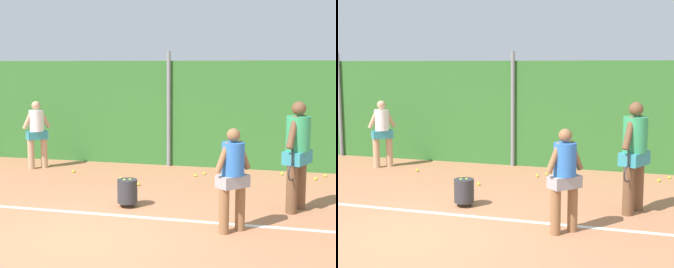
# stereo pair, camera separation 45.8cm
# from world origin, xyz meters

# --- Properties ---
(ground_plane) EXTENTS (26.72, 26.72, 0.00)m
(ground_plane) POSITION_xyz_m (0.00, 1.67, 0.00)
(ground_plane) COLOR #B2704C
(hedge_fence_backdrop) EXTENTS (17.37, 0.25, 2.63)m
(hedge_fence_backdrop) POSITION_xyz_m (0.00, 5.70, 1.32)
(hedge_fence_backdrop) COLOR #33702D
(hedge_fence_backdrop) RESTS_ON ground_plane
(fence_post_left) EXTENTS (0.10, 0.10, 2.86)m
(fence_post_left) POSITION_xyz_m (-5.01, 5.53, 1.43)
(fence_post_left) COLOR gray
(fence_post_left) RESTS_ON ground_plane
(fence_post_center) EXTENTS (0.10, 0.10, 2.86)m
(fence_post_center) POSITION_xyz_m (0.00, 5.53, 1.43)
(fence_post_center) COLOR gray
(fence_post_center) RESTS_ON ground_plane
(court_baseline_paint) EXTENTS (12.69, 0.10, 0.01)m
(court_baseline_paint) POSITION_xyz_m (0.00, 1.23, 0.00)
(court_baseline_paint) COLOR white
(court_baseline_paint) RESTS_ON ground_plane
(player_foreground_near) EXTENTS (0.52, 0.53, 1.60)m
(player_foreground_near) POSITION_xyz_m (2.16, 0.87, 0.90)
(player_foreground_near) COLOR #8C603D
(player_foreground_near) RESTS_ON ground_plane
(player_midcourt) EXTENTS (0.53, 0.83, 1.92)m
(player_midcourt) POSITION_xyz_m (3.11, 2.25, 1.08)
(player_midcourt) COLOR brown
(player_midcourt) RESTS_ON ground_plane
(player_backcourt_far) EXTENTS (0.55, 0.54, 1.66)m
(player_backcourt_far) POSITION_xyz_m (-3.05, 4.45, 0.93)
(player_backcourt_far) COLOR tan
(player_backcourt_far) RESTS_ON ground_plane
(ball_hopper) EXTENTS (0.36, 0.36, 0.51)m
(ball_hopper) POSITION_xyz_m (0.18, 1.77, 0.29)
(ball_hopper) COLOR #2D2D33
(ball_hopper) RESTS_ON ground_plane
(tennis_ball_0) EXTENTS (0.07, 0.07, 0.07)m
(tennis_ball_0) POSITION_xyz_m (-0.11, 3.33, 0.03)
(tennis_ball_0) COLOR #CCDB33
(tennis_ball_0) RESTS_ON ground_plane
(tennis_ball_1) EXTENTS (0.07, 0.07, 0.07)m
(tennis_ball_1) POSITION_xyz_m (1.06, 4.70, 0.03)
(tennis_ball_1) COLOR #CCDB33
(tennis_ball_1) RESTS_ON ground_plane
(tennis_ball_2) EXTENTS (0.07, 0.07, 0.07)m
(tennis_ball_2) POSITION_xyz_m (3.77, 5.15, 0.03)
(tennis_ball_2) COLOR #CCDB33
(tennis_ball_2) RESTS_ON ground_plane
(tennis_ball_3) EXTENTS (0.07, 0.07, 0.07)m
(tennis_ball_3) POSITION_xyz_m (-0.66, 3.76, 0.03)
(tennis_ball_3) COLOR #CCDB33
(tennis_ball_3) RESTS_ON ground_plane
(tennis_ball_7) EXTENTS (0.07, 0.07, 0.07)m
(tennis_ball_7) POSITION_xyz_m (-1.99, 4.19, 0.03)
(tennis_ball_7) COLOR #CCDB33
(tennis_ball_7) RESTS_ON ground_plane
(tennis_ball_8) EXTENTS (0.07, 0.07, 0.07)m
(tennis_ball_8) POSITION_xyz_m (2.81, 5.11, 0.03)
(tennis_ball_8) COLOR #CCDB33
(tennis_ball_8) RESTS_ON ground_plane
(tennis_ball_9) EXTENTS (0.07, 0.07, 0.07)m
(tennis_ball_9) POSITION_xyz_m (3.54, 4.77, 0.03)
(tennis_ball_9) COLOR #CCDB33
(tennis_ball_9) RESTS_ON ground_plane
(tennis_ball_10) EXTENTS (0.07, 0.07, 0.07)m
(tennis_ball_10) POSITION_xyz_m (-3.59, 5.07, 0.03)
(tennis_ball_10) COLOR #CCDB33
(tennis_ball_10) RESTS_ON ground_plane
(tennis_ball_11) EXTENTS (0.07, 0.07, 0.07)m
(tennis_ball_11) POSITION_xyz_m (0.90, 4.45, 0.03)
(tennis_ball_11) COLOR #CCDB33
(tennis_ball_11) RESTS_ON ground_plane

